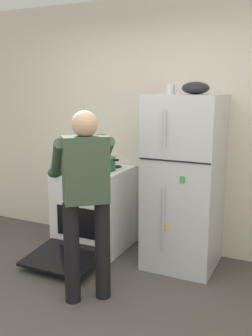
{
  "coord_description": "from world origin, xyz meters",
  "views": [
    {
      "loc": [
        1.54,
        -2.02,
        1.77
      ],
      "look_at": [
        -0.05,
        1.32,
        1.0
      ],
      "focal_mm": 41.32,
      "sensor_mm": 36.0,
      "label": 1
    }
  ],
  "objects_px": {
    "person_cook": "(85,189)",
    "coffee_mug": "(171,89)",
    "stove_range": "(93,209)",
    "pepper_mill": "(80,156)",
    "mixing_bowl": "(196,88)",
    "refrigerator": "(184,182)",
    "red_pot": "(104,163)"
  },
  "relations": [
    {
      "from": "person_cook",
      "to": "coffee_mug",
      "type": "height_order",
      "value": "coffee_mug"
    },
    {
      "from": "refrigerator",
      "to": "person_cook",
      "type": "height_order",
      "value": "refrigerator"
    },
    {
      "from": "red_pot",
      "to": "coffee_mug",
      "type": "relative_size",
      "value": 3.12
    },
    {
      "from": "stove_range",
      "to": "coffee_mug",
      "type": "xyz_separation_m",
      "value": [
        0.86,
        0.07,
        1.31
      ]
    },
    {
      "from": "pepper_mill",
      "to": "mixing_bowl",
      "type": "relative_size",
      "value": 0.57
    },
    {
      "from": "stove_range",
      "to": "red_pot",
      "type": "relative_size",
      "value": 3.49
    },
    {
      "from": "coffee_mug",
      "to": "mixing_bowl",
      "type": "bearing_deg",
      "value": -10.99
    },
    {
      "from": "stove_range",
      "to": "pepper_mill",
      "type": "height_order",
      "value": "pepper_mill"
    },
    {
      "from": "person_cook",
      "to": "red_pot",
      "type": "relative_size",
      "value": 4.57
    },
    {
      "from": "refrigerator",
      "to": "coffee_mug",
      "type": "height_order",
      "value": "coffee_mug"
    },
    {
      "from": "person_cook",
      "to": "stove_range",
      "type": "bearing_deg",
      "value": 117.31
    },
    {
      "from": "stove_range",
      "to": "person_cook",
      "type": "height_order",
      "value": "person_cook"
    },
    {
      "from": "person_cook",
      "to": "pepper_mill",
      "type": "height_order",
      "value": "person_cook"
    },
    {
      "from": "person_cook",
      "to": "pepper_mill",
      "type": "bearing_deg",
      "value": 124.06
    },
    {
      "from": "stove_range",
      "to": "person_cook",
      "type": "relative_size",
      "value": 0.76
    },
    {
      "from": "refrigerator",
      "to": "mixing_bowl",
      "type": "distance_m",
      "value": 0.92
    },
    {
      "from": "coffee_mug",
      "to": "pepper_mill",
      "type": "height_order",
      "value": "coffee_mug"
    },
    {
      "from": "stove_range",
      "to": "mixing_bowl",
      "type": "bearing_deg",
      "value": 0.92
    },
    {
      "from": "refrigerator",
      "to": "red_pot",
      "type": "bearing_deg",
      "value": -176.76
    },
    {
      "from": "person_cook",
      "to": "pepper_mill",
      "type": "xyz_separation_m",
      "value": [
        -0.79,
        1.18,
        0.02
      ]
    },
    {
      "from": "mixing_bowl",
      "to": "pepper_mill",
      "type": "bearing_deg",
      "value": 171.97
    },
    {
      "from": "refrigerator",
      "to": "pepper_mill",
      "type": "relative_size",
      "value": 11.66
    },
    {
      "from": "stove_range",
      "to": "pepper_mill",
      "type": "bearing_deg",
      "value": 144.01
    },
    {
      "from": "mixing_bowl",
      "to": "stove_range",
      "type": "bearing_deg",
      "value": -179.08
    },
    {
      "from": "person_cook",
      "to": "mixing_bowl",
      "type": "distance_m",
      "value": 1.41
    },
    {
      "from": "refrigerator",
      "to": "pepper_mill",
      "type": "bearing_deg",
      "value": 171.48
    },
    {
      "from": "refrigerator",
      "to": "person_cook",
      "type": "xyz_separation_m",
      "value": [
        -0.54,
        -0.97,
        0.11
      ]
    },
    {
      "from": "stove_range",
      "to": "pepper_mill",
      "type": "relative_size",
      "value": 8.32
    },
    {
      "from": "red_pot",
      "to": "coffee_mug",
      "type": "xyz_separation_m",
      "value": [
        0.7,
        0.1,
        0.78
      ]
    },
    {
      "from": "person_cook",
      "to": "coffee_mug",
      "type": "bearing_deg",
      "value": 70.39
    },
    {
      "from": "refrigerator",
      "to": "red_pot",
      "type": "xyz_separation_m",
      "value": [
        -0.88,
        -0.05,
        0.13
      ]
    },
    {
      "from": "coffee_mug",
      "to": "mixing_bowl",
      "type": "xyz_separation_m",
      "value": [
        0.26,
        -0.05,
        0.01
      ]
    }
  ]
}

